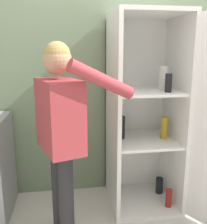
{
  "coord_description": "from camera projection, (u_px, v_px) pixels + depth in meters",
  "views": [
    {
      "loc": [
        -0.53,
        -1.72,
        1.51
      ],
      "look_at": [
        -0.19,
        0.61,
        0.95
      ],
      "focal_mm": 42.0,
      "sensor_mm": 36.0,
      "label": 1
    }
  ],
  "objects": [
    {
      "name": "refrigerator",
      "position": [
        160.0,
        116.0,
        2.42
      ],
      "size": [
        1.02,
        1.2,
        1.84
      ],
      "color": "white",
      "rests_on": "ground_plane"
    },
    {
      "name": "person",
      "position": [
        61.0,
        122.0,
        1.98
      ],
      "size": [
        0.74,
        0.58,
        1.57
      ],
      "color": "#262628",
      "rests_on": "ground_plane"
    },
    {
      "name": "wall_back",
      "position": [
        116.0,
        73.0,
        2.73
      ],
      "size": [
        7.0,
        0.06,
        2.55
      ],
      "color": "gray",
      "rests_on": "ground_plane"
    }
  ]
}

